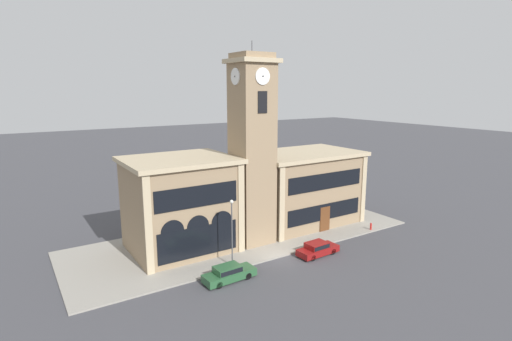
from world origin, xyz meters
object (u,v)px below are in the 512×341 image
Objects in this scene: parked_car_near at (229,273)px; fire_hydrant at (371,226)px; street_lamp at (232,224)px; parked_car_mid at (317,248)px.

fire_hydrant is at bearing 3.27° from parked_car_near.
parked_car_near reaches higher than fire_hydrant.
street_lamp is (1.64, 2.26, 3.66)m from parked_car_near.
parked_car_near is 1.07× the size of parked_car_mid.
parked_car_near reaches higher than parked_car_mid.
parked_car_mid is at bearing -2.22° from parked_car_near.
street_lamp is at bearing 163.49° from parked_car_mid.
fire_hydrant is (19.18, -0.26, -3.84)m from street_lamp.
street_lamp reaches higher than parked_car_mid.
parked_car_near is at bearing 177.78° from parked_car_mid.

